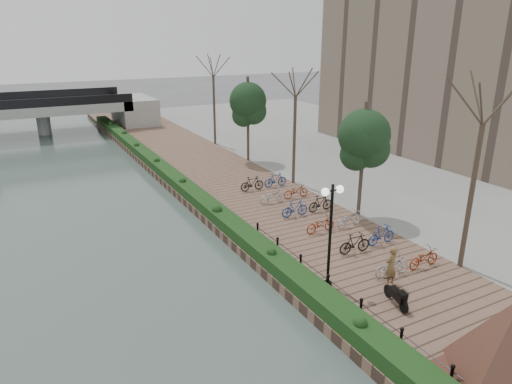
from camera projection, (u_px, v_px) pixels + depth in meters
ground at (346, 356)px, 15.47m from camera, size 220.00×220.00×0.00m
promenade at (233, 188)px, 31.79m from camera, size 8.00×75.00×0.50m
inland_pavement at (403, 160)px, 38.89m from camera, size 24.00×75.00×0.50m
hedge at (174, 178)px, 32.19m from camera, size 1.10×56.00×0.60m
chain_fence at (344, 296)px, 17.49m from camera, size 0.10×14.10×0.70m
granite_monument at (512, 349)px, 12.77m from camera, size 4.43×4.43×2.92m
lamppost at (331, 213)px, 17.96m from camera, size 1.02×0.32×4.36m
motorcycle at (396, 295)px, 17.40m from camera, size 0.74×1.45×0.87m
pedestrian at (391, 266)px, 18.69m from camera, size 0.71×0.55×1.72m
bicycle_parking at (323, 214)px, 25.16m from camera, size 2.40×14.69×1.00m
street_trees at (323, 148)px, 28.43m from camera, size 3.20×37.12×6.80m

